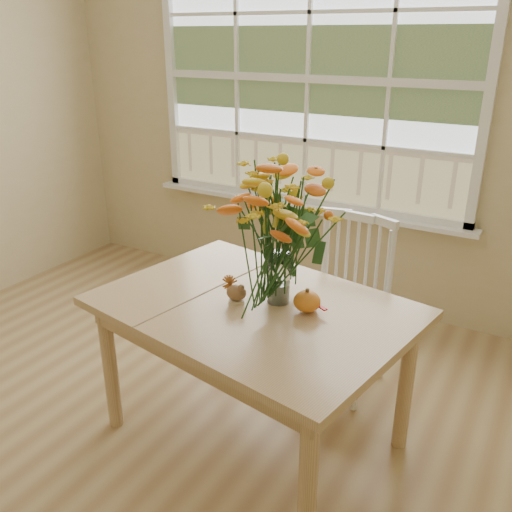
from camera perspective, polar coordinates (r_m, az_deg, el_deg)
The scene contains 9 objects.
floor at distance 2.69m, azimuth -17.93°, elevation -21.83°, with size 4.00×4.50×0.01m, color #9E794C.
wall_back at distance 3.81m, azimuth 5.60°, elevation 15.12°, with size 4.00×0.02×2.70m, color tan.
window at distance 3.76m, azimuth 5.45°, elevation 17.81°, with size 2.42×0.12×1.74m.
dining_table at distance 2.45m, azimuth -0.24°, elevation -6.92°, with size 1.49×1.18×0.72m.
windsor_chair at distance 2.98m, azimuth 9.56°, elevation -3.89°, with size 0.46×0.44×0.93m.
flower_vase at distance 2.29m, azimuth 2.50°, elevation 2.88°, with size 0.48×0.48×0.57m.
pumpkin at distance 2.32m, azimuth 5.38°, elevation -4.88°, with size 0.12×0.12×0.09m, color orange.
turkey_figurine at distance 2.40m, azimuth -2.08°, elevation -3.89°, with size 0.10×0.09×0.11m.
dark_gourd at distance 2.36m, azimuth 5.74°, elevation -4.82°, with size 0.13×0.08×0.07m.
Camera 1 is at (1.58, -1.19, 1.82)m, focal length 38.00 mm.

